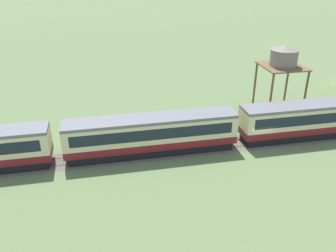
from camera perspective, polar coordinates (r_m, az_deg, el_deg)
The scene contains 4 objects.
ground_plane at distance 41.00m, azimuth 14.16°, elevation -2.86°, with size 600.00×600.00×0.00m, color #607547.
passenger_train at distance 37.21m, azimuth -2.28°, elevation -1.14°, with size 94.90×3.06×4.13m.
railway_track at distance 38.16m, azimuth -3.93°, elevation -4.35°, with size 148.47×3.60×0.04m.
water_tower at distance 48.35m, azimuth 18.06°, elevation 10.24°, with size 5.27×5.27×8.82m.
Camera 1 is at (-16.91, -32.03, 19.22)m, focal length 38.00 mm.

